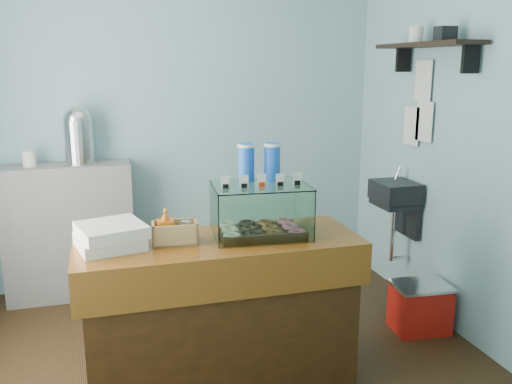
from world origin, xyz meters
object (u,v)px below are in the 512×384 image
object	(u,v)px
counter	(221,312)
red_cooler	(420,307)
coffee_urn	(78,134)
display_case	(260,205)

from	to	relation	value
counter	red_cooler	world-z (taller)	counter
coffee_urn	red_cooler	bearing A→B (deg)	-29.83
counter	display_case	bearing A→B (deg)	13.67
counter	coffee_urn	xyz separation A→B (m)	(-0.78, 1.57, 0.88)
counter	display_case	distance (m)	0.67
coffee_urn	display_case	bearing A→B (deg)	-55.62
red_cooler	counter	bearing A→B (deg)	-165.37
counter	display_case	world-z (taller)	display_case
counter	coffee_urn	distance (m)	1.96
coffee_urn	red_cooler	size ratio (longest dim) A/B	1.09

